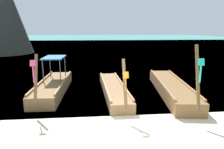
% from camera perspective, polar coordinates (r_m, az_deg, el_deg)
% --- Properties ---
extents(ground, '(120.00, 120.00, 0.00)m').
position_cam_1_polar(ground, '(7.06, 2.61, -15.98)').
color(ground, beige).
extents(sea_water, '(120.00, 120.00, 0.00)m').
position_cam_1_polar(sea_water, '(67.60, -4.59, 9.62)').
color(sea_water, '#2DB29E').
rests_on(sea_water, ground).
extents(longtail_boat_pink_ribbon, '(1.43, 5.84, 2.42)m').
position_cam_1_polar(longtail_boat_pink_ribbon, '(11.49, -16.13, -3.21)').
color(longtail_boat_pink_ribbon, brown).
rests_on(longtail_boat_pink_ribbon, ground).
extents(longtail_boat_orange_ribbon, '(1.24, 6.52, 2.29)m').
position_cam_1_polar(longtail_boat_orange_ribbon, '(10.90, 0.41, -4.09)').
color(longtail_boat_orange_ribbon, olive).
rests_on(longtail_boat_orange_ribbon, ground).
extents(longtail_boat_turquoise_ribbon, '(2.04, 7.11, 2.85)m').
position_cam_1_polar(longtail_boat_turquoise_ribbon, '(11.37, 16.18, -3.60)').
color(longtail_boat_turquoise_ribbon, brown).
rests_on(longtail_boat_turquoise_ribbon, ground).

